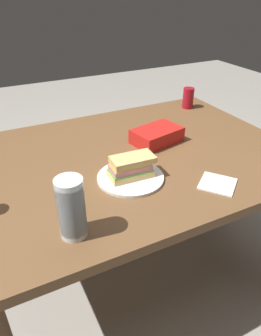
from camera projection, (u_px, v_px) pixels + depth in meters
name	position (u px, v px, depth m)	size (l,w,h in m)	color
ground_plane	(130.00, 269.00, 1.81)	(8.00, 8.00, 0.00)	gray
dining_table	(130.00, 171.00, 1.46)	(1.49, 1.05, 0.75)	brown
paper_plate	(130.00, 177.00, 1.25)	(0.26, 0.26, 0.01)	white
sandwich	(131.00, 167.00, 1.22)	(0.19, 0.10, 0.08)	#DBB26B
soda_can_red	(188.00, 98.00, 1.90)	(0.07, 0.07, 0.12)	maroon
chip_bag	(157.00, 135.00, 1.51)	(0.23, 0.15, 0.07)	red
plastic_cup_stack	(71.00, 208.00, 0.93)	(0.08, 0.08, 0.20)	silver
paper_napkin	(218.00, 184.00, 1.21)	(0.13, 0.13, 0.01)	white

